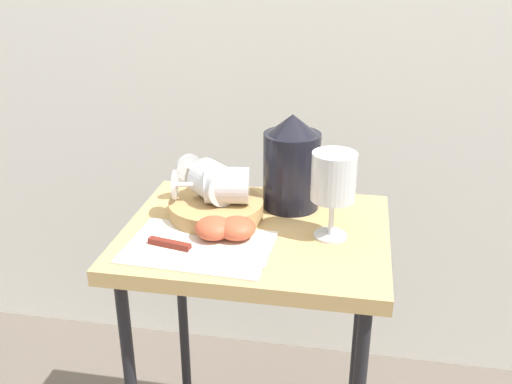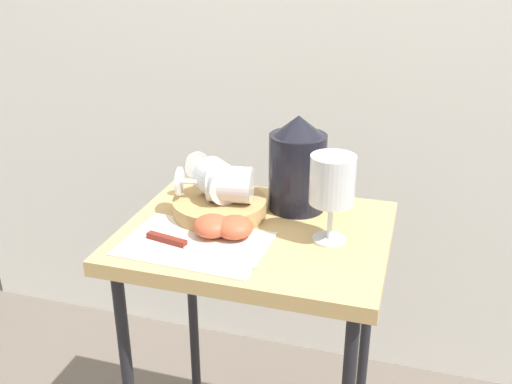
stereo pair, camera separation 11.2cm
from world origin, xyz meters
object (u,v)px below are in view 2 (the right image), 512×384
object	(u,v)px
table	(256,268)
apple_half_right	(234,227)
basket_tray	(220,207)
pitcher	(298,171)
wine_glass_tipped_far	(217,180)
knife	(184,245)
wine_glass_tipped_near	(228,184)
apple_half_left	(212,226)
wine_glass_upright	(332,184)

from	to	relation	value
table	apple_half_right	distance (m)	0.13
basket_tray	pitcher	bearing A→B (deg)	28.60
wine_glass_tipped_far	knife	distance (m)	0.18
wine_glass_tipped_near	knife	size ratio (longest dim) A/B	0.69
apple_half_right	wine_glass_tipped_near	bearing A→B (deg)	115.46
wine_glass_tipped_far	apple_half_right	xyz separation A→B (m)	(0.07, -0.10, -0.05)
basket_tray	pitcher	world-z (taller)	pitcher
pitcher	apple_half_left	bearing A→B (deg)	-125.42
pitcher	wine_glass_tipped_far	size ratio (longest dim) A/B	1.32
table	knife	xyz separation A→B (m)	(-0.11, -0.11, 0.10)
wine_glass_upright	wine_glass_tipped_near	distance (m)	0.22
table	wine_glass_upright	xyz separation A→B (m)	(0.15, -0.01, 0.20)
table	wine_glass_upright	size ratio (longest dim) A/B	4.30
wine_glass_tipped_far	apple_half_right	bearing A→B (deg)	-54.95
apple_half_right	basket_tray	bearing A→B (deg)	124.62
wine_glass_tipped_near	knife	distance (m)	0.17
pitcher	apple_half_right	size ratio (longest dim) A/B	2.79
basket_tray	wine_glass_tipped_far	size ratio (longest dim) A/B	1.26
table	apple_half_left	world-z (taller)	apple_half_left
pitcher	wine_glass_tipped_far	world-z (taller)	pitcher
wine_glass_tipped_far	apple_half_right	size ratio (longest dim) A/B	2.12
wine_glass_tipped_near	wine_glass_tipped_far	world-z (taller)	wine_glass_tipped_far
pitcher	wine_glass_tipped_far	xyz separation A→B (m)	(-0.15, -0.07, -0.01)
knife	pitcher	bearing A→B (deg)	55.81
pitcher	wine_glass_tipped_far	bearing A→B (deg)	-154.69
table	apple_half_left	distance (m)	0.14
table	pitcher	world-z (taller)	pitcher
pitcher	knife	xyz separation A→B (m)	(-0.16, -0.24, -0.07)
wine_glass_tipped_far	apple_half_left	world-z (taller)	wine_glass_tipped_far
table	wine_glass_tipped_far	bearing A→B (deg)	153.02
wine_glass_upright	knife	world-z (taller)	wine_glass_upright
basket_tray	apple_half_left	xyz separation A→B (m)	(0.02, -0.10, 0.01)
table	apple_half_right	xyz separation A→B (m)	(-0.03, -0.05, 0.11)
apple_half_right	knife	size ratio (longest dim) A/B	0.31
table	wine_glass_tipped_far	size ratio (longest dim) A/B	4.77
basket_tray	knife	xyz separation A→B (m)	(-0.01, -0.16, -0.01)
apple_half_left	knife	xyz separation A→B (m)	(-0.03, -0.06, -0.02)
wine_glass_tipped_far	apple_half_right	distance (m)	0.13
wine_glass_tipped_near	apple_half_right	size ratio (longest dim) A/B	2.20
basket_tray	wine_glass_upright	distance (m)	0.26
wine_glass_upright	wine_glass_tipped_near	world-z (taller)	wine_glass_upright
wine_glass_upright	knife	bearing A→B (deg)	-156.56
pitcher	wine_glass_upright	world-z (taller)	pitcher
pitcher	apple_half_left	world-z (taller)	pitcher
basket_tray	wine_glass_upright	xyz separation A→B (m)	(0.24, -0.05, 0.10)
apple_half_right	knife	xyz separation A→B (m)	(-0.08, -0.07, -0.02)
wine_glass_tipped_near	wine_glass_tipped_far	bearing A→B (deg)	158.95
wine_glass_tipped_near	apple_half_left	size ratio (longest dim) A/B	2.20
pitcher	wine_glass_upright	distance (m)	0.16
apple_half_left	apple_half_right	distance (m)	0.04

